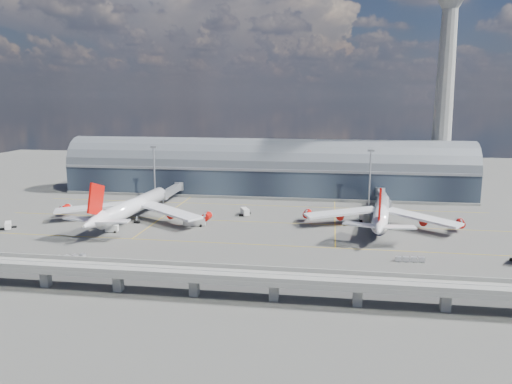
# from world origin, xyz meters

# --- Properties ---
(ground) EXTENTS (500.00, 500.00, 0.00)m
(ground) POSITION_xyz_m (0.00, 0.00, 0.00)
(ground) COLOR #474744
(ground) RESTS_ON ground
(taxi_lines) EXTENTS (200.00, 80.12, 0.01)m
(taxi_lines) POSITION_xyz_m (0.00, 22.11, 0.01)
(taxi_lines) COLOR gold
(taxi_lines) RESTS_ON ground
(terminal) EXTENTS (200.00, 30.00, 28.00)m
(terminal) POSITION_xyz_m (0.00, 77.99, 11.34)
(terminal) COLOR #1E2532
(terminal) RESTS_ON ground
(control_tower) EXTENTS (19.00, 19.00, 103.00)m
(control_tower) POSITION_xyz_m (85.00, 83.00, 51.64)
(control_tower) COLOR gray
(control_tower) RESTS_ON ground
(guideway) EXTENTS (220.00, 8.50, 7.20)m
(guideway) POSITION_xyz_m (-0.00, -55.00, 5.29)
(guideway) COLOR gray
(guideway) RESTS_ON ground
(floodlight_mast_left) EXTENTS (3.00, 0.70, 25.70)m
(floodlight_mast_left) POSITION_xyz_m (-50.00, 55.00, 13.63)
(floodlight_mast_left) COLOR gray
(floodlight_mast_left) RESTS_ON ground
(floodlight_mast_right) EXTENTS (3.00, 0.70, 25.70)m
(floodlight_mast_right) POSITION_xyz_m (50.00, 55.00, 13.63)
(floodlight_mast_right) COLOR gray
(floodlight_mast_right) RESTS_ON ground
(airliner_left) EXTENTS (64.46, 67.74, 20.63)m
(airliner_left) POSITION_xyz_m (-44.51, 12.75, 5.89)
(airliner_left) COLOR white
(airliner_left) RESTS_ON ground
(airliner_right) EXTENTS (59.78, 62.52, 19.83)m
(airliner_right) POSITION_xyz_m (52.03, 19.21, 5.14)
(airliner_right) COLOR white
(airliner_right) RESTS_ON ground
(jet_bridge_left) EXTENTS (4.40, 28.00, 7.25)m
(jet_bridge_left) POSITION_xyz_m (-40.84, 53.12, 5.18)
(jet_bridge_left) COLOR gray
(jet_bridge_left) RESTS_ON ground
(jet_bridge_right) EXTENTS (4.40, 32.00, 7.25)m
(jet_bridge_right) POSITION_xyz_m (55.73, 51.18, 5.18)
(jet_bridge_right) COLOR gray
(jet_bridge_right) RESTS_ON ground
(service_truck_0) EXTENTS (4.92, 6.23, 2.52)m
(service_truck_0) POSITION_xyz_m (-85.96, -4.42, 1.30)
(service_truck_0) COLOR silver
(service_truck_0) RESTS_ON ground
(service_truck_1) EXTENTS (4.87, 2.90, 2.65)m
(service_truck_1) POSITION_xyz_m (-45.62, -2.83, 1.34)
(service_truck_1) COLOR silver
(service_truck_1) RESTS_ON ground
(service_truck_2) EXTENTS (8.71, 3.74, 3.06)m
(service_truck_2) POSITION_xyz_m (-18.26, 10.50, 1.59)
(service_truck_2) COLOR silver
(service_truck_2) RESTS_ON ground
(service_truck_4) EXTENTS (3.83, 6.04, 3.24)m
(service_truck_4) POSITION_xyz_m (46.42, 27.21, 1.63)
(service_truck_4) COLOR silver
(service_truck_4) RESTS_ON ground
(service_truck_5) EXTENTS (4.74, 6.53, 2.96)m
(service_truck_5) POSITION_xyz_m (-2.05, 30.19, 1.51)
(service_truck_5) COLOR silver
(service_truck_5) RESTS_ON ground
(cargo_train_0) EXTENTS (8.57, 4.87, 1.46)m
(cargo_train_0) POSITION_xyz_m (-44.49, -34.08, 0.76)
(cargo_train_0) COLOR gray
(cargo_train_0) RESTS_ON ground
(cargo_train_1) EXTENTS (14.82, 4.28, 1.95)m
(cargo_train_1) POSITION_xyz_m (46.32, -39.06, 1.02)
(cargo_train_1) COLOR gray
(cargo_train_1) RESTS_ON ground
(cargo_train_2) EXTENTS (8.96, 2.00, 1.48)m
(cargo_train_2) POSITION_xyz_m (57.05, -20.48, 0.77)
(cargo_train_2) COLOR gray
(cargo_train_2) RESTS_ON ground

